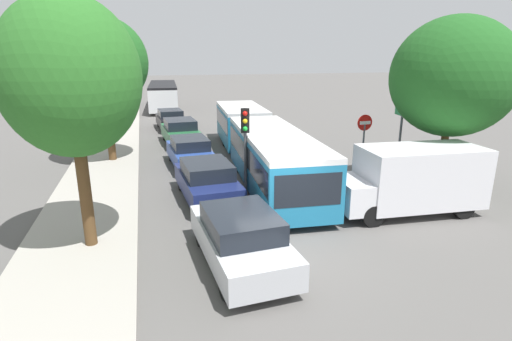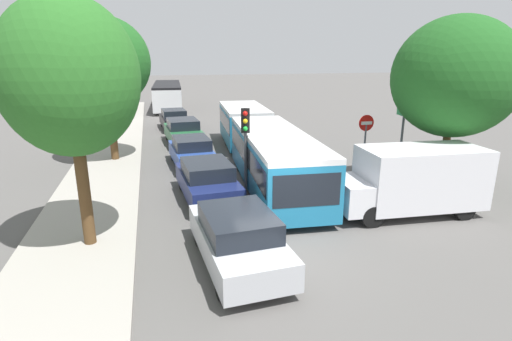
% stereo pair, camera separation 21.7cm
% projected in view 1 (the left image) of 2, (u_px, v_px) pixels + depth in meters
% --- Properties ---
extents(ground_plane, '(200.00, 200.00, 0.00)m').
position_uv_depth(ground_plane, '(287.00, 250.00, 11.27)').
color(ground_plane, '#565451').
extents(kerb_strip_left, '(3.20, 42.32, 0.14)m').
position_uv_depth(kerb_strip_left, '(112.00, 142.00, 24.73)').
color(kerb_strip_left, '#9E998E').
rests_on(kerb_strip_left, ground).
extents(articulated_bus, '(3.65, 15.93, 2.35)m').
position_uv_depth(articulated_bus, '(257.00, 140.00, 19.20)').
color(articulated_bus, teal).
rests_on(articulated_bus, ground).
extents(city_bus_rear, '(3.20, 11.66, 2.48)m').
position_uv_depth(city_bus_rear, '(163.00, 94.00, 40.33)').
color(city_bus_rear, silver).
rests_on(city_bus_rear, ground).
extents(queued_car_silver, '(2.08, 4.40, 1.49)m').
position_uv_depth(queued_car_silver, '(241.00, 238.00, 10.28)').
color(queued_car_silver, '#B7BABF').
rests_on(queued_car_silver, ground).
extents(queued_car_navy, '(2.07, 4.37, 1.48)m').
position_uv_depth(queued_car_navy, '(207.00, 180.00, 15.00)').
color(queued_car_navy, navy).
rests_on(queued_car_navy, ground).
extents(queued_car_blue, '(2.02, 4.26, 1.45)m').
position_uv_depth(queued_car_blue, '(190.00, 152.00, 19.45)').
color(queued_car_blue, '#284799').
rests_on(queued_car_blue, ground).
extents(queued_car_green, '(2.14, 4.51, 1.53)m').
position_uv_depth(queued_car_green, '(180.00, 131.00, 24.36)').
color(queued_car_green, '#236638').
rests_on(queued_car_green, ground).
extents(queued_car_black, '(2.00, 4.23, 1.44)m').
position_uv_depth(queued_car_black, '(171.00, 119.00, 29.22)').
color(queued_car_black, black).
rests_on(queued_car_black, ground).
extents(white_van, '(5.13, 2.30, 2.31)m').
position_uv_depth(white_van, '(413.00, 178.00, 13.61)').
color(white_van, silver).
rests_on(white_van, ground).
extents(traffic_light, '(0.37, 0.39, 3.40)m').
position_uv_depth(traffic_light, '(245.00, 133.00, 14.87)').
color(traffic_light, '#56595E').
rests_on(traffic_light, ground).
extents(no_entry_sign, '(0.70, 0.08, 2.82)m').
position_uv_depth(no_entry_sign, '(364.00, 136.00, 17.37)').
color(no_entry_sign, '#56595E').
rests_on(no_entry_sign, ground).
extents(direction_sign_post, '(0.32, 1.39, 3.60)m').
position_uv_depth(direction_sign_post, '(402.00, 123.00, 16.74)').
color(direction_sign_post, '#56595E').
rests_on(direction_sign_post, ground).
extents(tree_left_near, '(3.51, 3.51, 6.79)m').
position_uv_depth(tree_left_near, '(71.00, 82.00, 10.15)').
color(tree_left_near, '#51381E').
rests_on(tree_left_near, ground).
extents(tree_left_mid, '(4.24, 4.24, 7.08)m').
position_uv_depth(tree_left_mid, '(101.00, 65.00, 18.98)').
color(tree_left_mid, '#51381E').
rests_on(tree_left_mid, ground).
extents(tree_right_near, '(4.63, 4.63, 6.72)m').
position_uv_depth(tree_right_near, '(450.00, 80.00, 15.05)').
color(tree_right_near, '#51381E').
rests_on(tree_right_near, ground).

